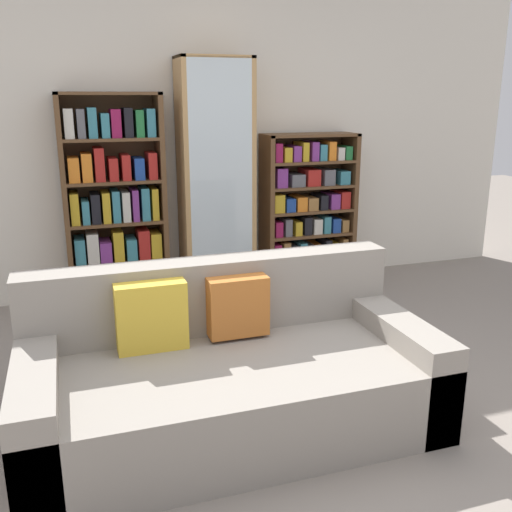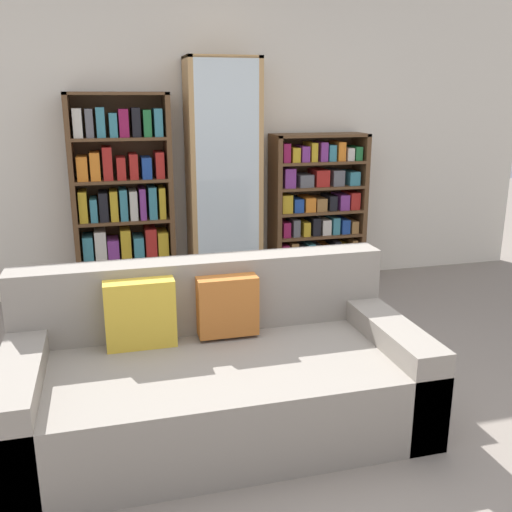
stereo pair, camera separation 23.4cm
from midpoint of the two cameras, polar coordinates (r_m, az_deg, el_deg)
ground_plane at (r=2.93m, az=8.61°, el=-19.13°), size 16.00×16.00×0.00m
wall_back at (r=5.02m, az=-3.29°, el=12.05°), size 6.13×0.06×2.70m
couch at (r=3.02m, az=-1.81°, el=-11.81°), size 2.05×0.99×0.81m
bookshelf_left at (r=4.78m, az=-11.78°, el=4.99°), size 0.80×0.32×1.70m
display_cabinet at (r=4.85m, az=-1.89°, el=7.69°), size 0.60×0.36×1.98m
bookshelf_right at (r=5.18m, az=7.37°, el=4.37°), size 0.84×0.32×1.35m
wine_bottle at (r=4.87m, az=5.54°, el=-2.61°), size 0.07×0.07×0.35m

